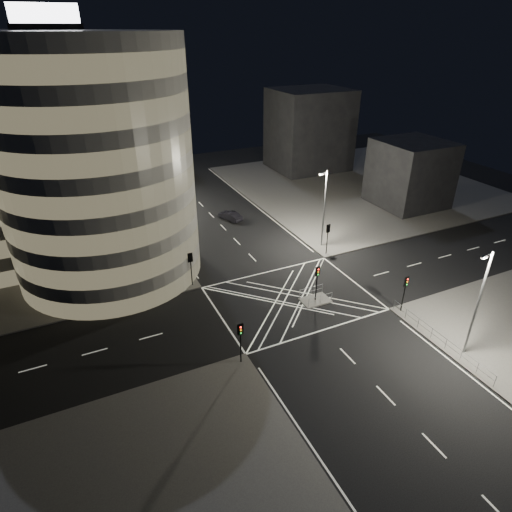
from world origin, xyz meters
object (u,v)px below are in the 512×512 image
traffic_signal_island (317,277)px  street_lamp_right_near (478,301)px  traffic_signal_nl (240,336)px  street_lamp_left_near (170,224)px  sedan (230,216)px  traffic_signal_fr (328,234)px  central_island (315,300)px  traffic_signal_fl (191,263)px  street_lamp_left_far (138,179)px  street_lamp_right_far (324,207)px  traffic_signal_nr (405,287)px

traffic_signal_island → street_lamp_right_near: street_lamp_right_near is taller
traffic_signal_nl → street_lamp_left_near: street_lamp_left_near is taller
street_lamp_right_near → traffic_signal_nl: bearing=158.5°
traffic_signal_nl → sedan: (10.75, 28.88, -2.25)m
sedan → traffic_signal_fr: bearing=93.7°
street_lamp_right_near → sedan: 37.17m
traffic_signal_nl → street_lamp_right_near: bearing=-21.5°
central_island → traffic_signal_fl: size_ratio=0.75×
street_lamp_left_far → street_lamp_right_near: 47.88m
traffic_signal_fl → street_lamp_right_near: street_lamp_right_near is taller
traffic_signal_fl → street_lamp_right_far: (18.24, 2.20, 2.63)m
traffic_signal_island → street_lamp_left_near: bearing=130.3°
street_lamp_left_near → sedan: bearing=41.5°
street_lamp_left_near → sedan: (11.38, 10.08, -4.88)m
street_lamp_left_far → street_lamp_right_far: (18.87, -21.00, 0.00)m
traffic_signal_island → street_lamp_right_far: (7.44, 10.50, 2.63)m
central_island → street_lamp_left_far: 33.95m
traffic_signal_fr → street_lamp_left_far: 29.63m
traffic_signal_nr → street_lamp_left_far: size_ratio=0.40×
traffic_signal_fl → street_lamp_right_far: size_ratio=0.40×
traffic_signal_fr → traffic_signal_nr: 13.60m
traffic_signal_nl → traffic_signal_fl: bearing=90.0°
street_lamp_left_far → street_lamp_right_far: bearing=-48.1°
street_lamp_left_far → sedan: bearing=-34.8°
central_island → traffic_signal_fl: bearing=142.5°
traffic_signal_fr → traffic_signal_island: bearing=-129.3°
central_island → street_lamp_left_far: street_lamp_left_far is taller
central_island → street_lamp_right_far: 13.98m
traffic_signal_nl → street_lamp_right_far: street_lamp_right_far is taller
central_island → traffic_signal_fr: (6.80, 8.30, 2.84)m
traffic_signal_fl → street_lamp_left_near: (-0.64, 5.20, 2.63)m
traffic_signal_island → street_lamp_right_near: bearing=-59.3°
traffic_signal_fl → traffic_signal_nl: bearing=-90.0°
street_lamp_left_far → sedan: size_ratio=2.48×
traffic_signal_island → street_lamp_left_far: street_lamp_left_far is taller
traffic_signal_fr → street_lamp_left_far: street_lamp_left_far is taller
traffic_signal_nl → street_lamp_right_far: size_ratio=0.40×
traffic_signal_fr → sedan: traffic_signal_fr is taller
traffic_signal_fl → traffic_signal_island: size_ratio=1.00×
street_lamp_right_near → sedan: size_ratio=2.48×
traffic_signal_fl → traffic_signal_island: bearing=-37.5°
traffic_signal_fr → traffic_signal_nl: bearing=-142.3°
street_lamp_left_near → street_lamp_right_far: size_ratio=1.00×
street_lamp_left_far → street_lamp_right_far: same height
traffic_signal_nl → street_lamp_left_far: size_ratio=0.40×
street_lamp_right_far → traffic_signal_nr: bearing=-92.3°
traffic_signal_nr → street_lamp_left_near: (-18.24, 18.80, 2.63)m
traffic_signal_fr → street_lamp_right_near: 20.97m
street_lamp_right_far → central_island: bearing=-125.3°
traffic_signal_nl → traffic_signal_island: same height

